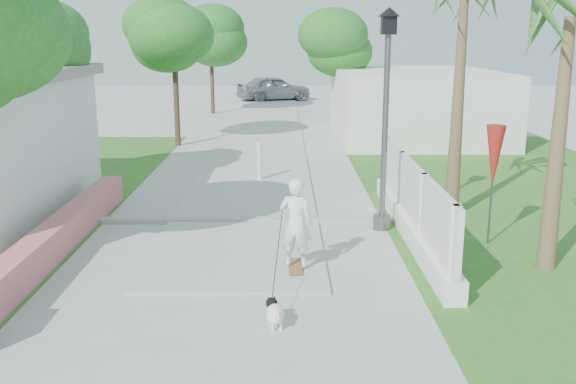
{
  "coord_description": "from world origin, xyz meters",
  "views": [
    {
      "loc": [
        0.88,
        -7.23,
        3.9
      ],
      "look_at": [
        0.95,
        4.25,
        1.1
      ],
      "focal_mm": 40.0,
      "sensor_mm": 36.0,
      "label": 1
    }
  ],
  "objects_px": {
    "bollard": "(259,161)",
    "parked_car": "(274,88)",
    "street_lamp": "(386,112)",
    "dog": "(274,312)",
    "skateboarder": "(290,232)",
    "patio_umbrella": "(494,158)"
  },
  "relations": [
    {
      "from": "bollard",
      "to": "parked_car",
      "type": "bearing_deg",
      "value": 89.85
    },
    {
      "from": "street_lamp",
      "to": "bollard",
      "type": "bearing_deg",
      "value": 120.96
    },
    {
      "from": "dog",
      "to": "street_lamp",
      "type": "bearing_deg",
      "value": 50.26
    },
    {
      "from": "skateboarder",
      "to": "street_lamp",
      "type": "bearing_deg",
      "value": -112.27
    },
    {
      "from": "street_lamp",
      "to": "bollard",
      "type": "xyz_separation_m",
      "value": [
        -2.7,
        4.5,
        -1.84
      ]
    },
    {
      "from": "skateboarder",
      "to": "dog",
      "type": "distance_m",
      "value": 1.93
    },
    {
      "from": "bollard",
      "to": "skateboarder",
      "type": "height_order",
      "value": "skateboarder"
    },
    {
      "from": "skateboarder",
      "to": "dog",
      "type": "bearing_deg",
      "value": 95.08
    },
    {
      "from": "street_lamp",
      "to": "patio_umbrella",
      "type": "relative_size",
      "value": 1.93
    },
    {
      "from": "patio_umbrella",
      "to": "dog",
      "type": "distance_m",
      "value": 5.61
    },
    {
      "from": "parked_car",
      "to": "dog",
      "type": "bearing_deg",
      "value": 159.33
    },
    {
      "from": "patio_umbrella",
      "to": "bollard",
      "type": "bearing_deg",
      "value": 129.91
    },
    {
      "from": "patio_umbrella",
      "to": "skateboarder",
      "type": "xyz_separation_m",
      "value": [
        -3.82,
        -1.76,
        -0.9
      ]
    },
    {
      "from": "patio_umbrella",
      "to": "dog",
      "type": "xyz_separation_m",
      "value": [
        -4.06,
        -3.58,
        -1.48
      ]
    },
    {
      "from": "patio_umbrella",
      "to": "skateboarder",
      "type": "height_order",
      "value": "patio_umbrella"
    },
    {
      "from": "skateboarder",
      "to": "parked_car",
      "type": "relative_size",
      "value": 0.53
    },
    {
      "from": "street_lamp",
      "to": "dog",
      "type": "distance_m",
      "value": 5.53
    },
    {
      "from": "patio_umbrella",
      "to": "dog",
      "type": "height_order",
      "value": "patio_umbrella"
    },
    {
      "from": "skateboarder",
      "to": "parked_car",
      "type": "distance_m",
      "value": 29.92
    },
    {
      "from": "patio_umbrella",
      "to": "skateboarder",
      "type": "bearing_deg",
      "value": -155.27
    },
    {
      "from": "bollard",
      "to": "patio_umbrella",
      "type": "distance_m",
      "value": 7.25
    },
    {
      "from": "patio_umbrella",
      "to": "parked_car",
      "type": "xyz_separation_m",
      "value": [
        -4.54,
        28.15,
        -0.92
      ]
    }
  ]
}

